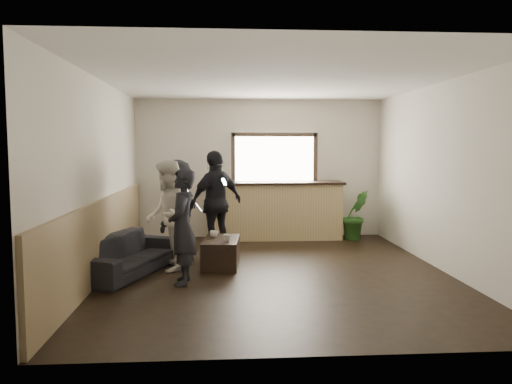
{
  "coord_description": "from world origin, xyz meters",
  "views": [
    {
      "loc": [
        -0.77,
        -7.18,
        1.83
      ],
      "look_at": [
        -0.25,
        0.4,
        1.15
      ],
      "focal_mm": 35.0,
      "sensor_mm": 36.0,
      "label": 1
    }
  ],
  "objects": [
    {
      "name": "ground",
      "position": [
        0.0,
        0.0,
        0.0
      ],
      "size": [
        5.0,
        6.0,
        0.01
      ],
      "primitive_type": "cube",
      "color": "black"
    },
    {
      "name": "bar_counter",
      "position": [
        0.3,
        2.7,
        0.64
      ],
      "size": [
        2.7,
        0.68,
        2.13
      ],
      "color": "tan",
      "rests_on": "ground"
    },
    {
      "name": "cup_a",
      "position": [
        -0.9,
        0.6,
        0.47
      ],
      "size": [
        0.18,
        0.18,
        0.1
      ],
      "primitive_type": "imported",
      "rotation": [
        0.0,
        0.0,
        3.81
      ],
      "color": "silver",
      "rests_on": "coffee_table"
    },
    {
      "name": "sofa",
      "position": [
        -2.15,
        0.07,
        0.28
      ],
      "size": [
        1.38,
        2.07,
        0.56
      ],
      "primitive_type": "imported",
      "rotation": [
        0.0,
        0.0,
        1.21
      ],
      "color": "black",
      "rests_on": "ground"
    },
    {
      "name": "person_b",
      "position": [
        -1.58,
        0.23,
        0.83
      ],
      "size": [
        0.74,
        0.89,
        1.65
      ],
      "rotation": [
        0.0,
        0.0,
        -1.42
      ],
      "color": "white",
      "rests_on": "ground"
    },
    {
      "name": "potted_plant",
      "position": [
        1.87,
        2.47,
        0.5
      ],
      "size": [
        0.64,
        0.56,
        0.99
      ],
      "primitive_type": "imported",
      "rotation": [
        0.0,
        0.0,
        0.25
      ],
      "color": "#2D6623",
      "rests_on": "ground"
    },
    {
      "name": "person_d",
      "position": [
        -0.87,
        1.35,
        0.89
      ],
      "size": [
        1.09,
        0.99,
        1.78
      ],
      "rotation": [
        0.0,
        0.0,
        -2.48
      ],
      "color": "black",
      "rests_on": "ground"
    },
    {
      "name": "person_a",
      "position": [
        -1.3,
        -0.54,
        0.78
      ],
      "size": [
        0.45,
        0.57,
        1.55
      ],
      "rotation": [
        0.0,
        0.0,
        -1.57
      ],
      "color": "black",
      "rests_on": "ground"
    },
    {
      "name": "cup_b",
      "position": [
        -0.69,
        0.26,
        0.47
      ],
      "size": [
        0.13,
        0.13,
        0.1
      ],
      "primitive_type": "imported",
      "rotation": [
        0.0,
        0.0,
        4.46
      ],
      "color": "silver",
      "rests_on": "coffee_table"
    },
    {
      "name": "coffee_table",
      "position": [
        -0.79,
        0.44,
        0.21
      ],
      "size": [
        0.61,
        0.99,
        0.42
      ],
      "primitive_type": "cube",
      "rotation": [
        0.0,
        0.0,
        -0.09
      ],
      "color": "black",
      "rests_on": "ground"
    },
    {
      "name": "person_c",
      "position": [
        -1.5,
        0.96,
        0.82
      ],
      "size": [
        0.91,
        1.19,
        1.63
      ],
      "rotation": [
        0.0,
        0.0,
        -1.89
      ],
      "color": "black",
      "rests_on": "ground"
    },
    {
      "name": "room_shell",
      "position": [
        -0.74,
        0.0,
        1.47
      ],
      "size": [
        5.01,
        6.01,
        2.8
      ],
      "color": "silver",
      "rests_on": "ground"
    }
  ]
}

